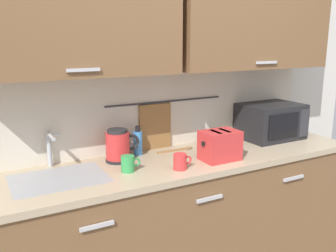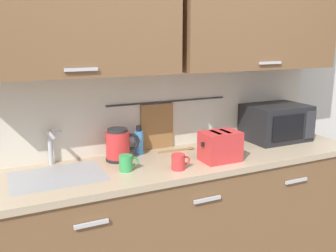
% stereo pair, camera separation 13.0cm
% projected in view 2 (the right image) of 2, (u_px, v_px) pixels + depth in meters
% --- Properties ---
extents(counter_unit, '(2.53, 0.64, 0.90)m').
position_uv_depth(counter_unit, '(181.00, 221.00, 2.51)').
color(counter_unit, brown).
rests_on(counter_unit, ground).
extents(back_wall_assembly, '(3.70, 0.41, 2.50)m').
position_uv_depth(back_wall_assembly, '(168.00, 60.00, 2.47)').
color(back_wall_assembly, silver).
rests_on(back_wall_assembly, ground).
extents(sink_faucet, '(0.09, 0.17, 0.22)m').
position_uv_depth(sink_faucet, '(51.00, 143.00, 2.25)').
color(sink_faucet, '#B2B5BA').
rests_on(sink_faucet, counter_unit).
extents(microwave, '(0.46, 0.35, 0.27)m').
position_uv_depth(microwave, '(276.00, 122.00, 2.83)').
color(microwave, black).
rests_on(microwave, counter_unit).
extents(electric_kettle, '(0.23, 0.16, 0.21)m').
position_uv_depth(electric_kettle, '(118.00, 145.00, 2.35)').
color(electric_kettle, black).
rests_on(electric_kettle, counter_unit).
extents(dish_soap_bottle, '(0.06, 0.06, 0.20)m').
position_uv_depth(dish_soap_bottle, '(139.00, 142.00, 2.48)').
color(dish_soap_bottle, '#3F8CD8').
rests_on(dish_soap_bottle, counter_unit).
extents(mug_near_sink, '(0.12, 0.08, 0.09)m').
position_uv_depth(mug_near_sink, '(126.00, 163.00, 2.18)').
color(mug_near_sink, green).
rests_on(mug_near_sink, counter_unit).
extents(mixing_bowl, '(0.21, 0.21, 0.08)m').
position_uv_depth(mixing_bowl, '(214.00, 140.00, 2.68)').
color(mixing_bowl, '#A5ADB7').
rests_on(mixing_bowl, counter_unit).
extents(toaster, '(0.26, 0.17, 0.19)m').
position_uv_depth(toaster, '(220.00, 146.00, 2.35)').
color(toaster, red).
rests_on(toaster, counter_unit).
extents(mug_by_kettle, '(0.12, 0.08, 0.09)m').
position_uv_depth(mug_by_kettle, '(179.00, 162.00, 2.20)').
color(mug_by_kettle, red).
rests_on(mug_by_kettle, counter_unit).
extents(wooden_spoon, '(0.28, 0.04, 0.01)m').
position_uv_depth(wooden_spoon, '(181.00, 150.00, 2.58)').
color(wooden_spoon, '#9E7042').
rests_on(wooden_spoon, counter_unit).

